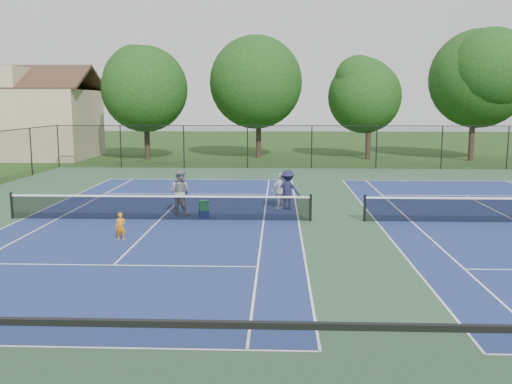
{
  "coord_description": "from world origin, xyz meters",
  "views": [
    {
      "loc": [
        -2.32,
        -21.95,
        4.61
      ],
      "look_at": [
        -3.15,
        -1.0,
        1.3
      ],
      "focal_mm": 40.0,
      "sensor_mm": 36.0,
      "label": 1
    }
  ],
  "objects_px": {
    "tree_back_c": "(370,91)",
    "ball_hopper": "(204,206)",
    "child_player": "(121,227)",
    "bystander_a": "(281,191)",
    "tree_back_a": "(145,84)",
    "clapboard_house": "(30,121)",
    "tree_back_d": "(475,74)",
    "ball_crate": "(204,214)",
    "instructor": "(180,192)",
    "bystander_b": "(288,190)",
    "tree_back_b": "(259,78)"
  },
  "relations": [
    {
      "from": "tree_back_c",
      "to": "ball_hopper",
      "type": "height_order",
      "value": "tree_back_c"
    },
    {
      "from": "child_player",
      "to": "ball_hopper",
      "type": "height_order",
      "value": "child_player"
    },
    {
      "from": "child_player",
      "to": "bystander_a",
      "type": "xyz_separation_m",
      "value": [
        5.4,
        5.95,
        0.32
      ]
    },
    {
      "from": "tree_back_a",
      "to": "clapboard_house",
      "type": "xyz_separation_m",
      "value": [
        -10.0,
        1.0,
        -2.95
      ]
    },
    {
      "from": "tree_back_d",
      "to": "clapboard_house",
      "type": "distance_m",
      "value": 36.21
    },
    {
      "from": "tree_back_d",
      "to": "bystander_a",
      "type": "xyz_separation_m",
      "value": [
        -15.21,
        -21.46,
        -6.03
      ]
    },
    {
      "from": "tree_back_c",
      "to": "bystander_a",
      "type": "bearing_deg",
      "value": -107.81
    },
    {
      "from": "ball_crate",
      "to": "tree_back_d",
      "type": "bearing_deg",
      "value": 52.15
    },
    {
      "from": "bystander_a",
      "to": "ball_hopper",
      "type": "distance_m",
      "value": 3.75
    },
    {
      "from": "instructor",
      "to": "ball_crate",
      "type": "height_order",
      "value": "instructor"
    },
    {
      "from": "tree_back_c",
      "to": "clapboard_house",
      "type": "distance_m",
      "value": 28.1
    },
    {
      "from": "tree_back_a",
      "to": "clapboard_house",
      "type": "relative_size",
      "value": 0.85
    },
    {
      "from": "tree_back_c",
      "to": "ball_hopper",
      "type": "relative_size",
      "value": 21.0
    },
    {
      "from": "ball_crate",
      "to": "ball_hopper",
      "type": "distance_m",
      "value": 0.35
    },
    {
      "from": "bystander_b",
      "to": "ball_hopper",
      "type": "height_order",
      "value": "bystander_b"
    },
    {
      "from": "bystander_a",
      "to": "tree_back_a",
      "type": "bearing_deg",
      "value": -91.96
    },
    {
      "from": "tree_back_b",
      "to": "child_player",
      "type": "bearing_deg",
      "value": -97.0
    },
    {
      "from": "child_player",
      "to": "bystander_b",
      "type": "xyz_separation_m",
      "value": [
        5.71,
        5.85,
        0.39
      ]
    },
    {
      "from": "tree_back_a",
      "to": "instructor",
      "type": "bearing_deg",
      "value": -73.88
    },
    {
      "from": "tree_back_b",
      "to": "bystander_b",
      "type": "relative_size",
      "value": 5.82
    },
    {
      "from": "bystander_b",
      "to": "tree_back_a",
      "type": "bearing_deg",
      "value": -45.69
    },
    {
      "from": "tree_back_b",
      "to": "child_player",
      "type": "relative_size",
      "value": 10.61
    },
    {
      "from": "clapboard_house",
      "to": "ball_crate",
      "type": "distance_m",
      "value": 30.41
    },
    {
      "from": "tree_back_b",
      "to": "tree_back_d",
      "type": "height_order",
      "value": "tree_back_d"
    },
    {
      "from": "ball_crate",
      "to": "bystander_b",
      "type": "bearing_deg",
      "value": 30.42
    },
    {
      "from": "tree_back_a",
      "to": "tree_back_d",
      "type": "height_order",
      "value": "tree_back_d"
    },
    {
      "from": "tree_back_a",
      "to": "ball_hopper",
      "type": "height_order",
      "value": "tree_back_a"
    },
    {
      "from": "child_player",
      "to": "ball_crate",
      "type": "distance_m",
      "value": 4.5
    },
    {
      "from": "child_player",
      "to": "tree_back_d",
      "type": "bearing_deg",
      "value": 52.91
    },
    {
      "from": "tree_back_a",
      "to": "tree_back_d",
      "type": "relative_size",
      "value": 0.88
    },
    {
      "from": "clapboard_house",
      "to": "tree_back_d",
      "type": "bearing_deg",
      "value": -1.59
    },
    {
      "from": "tree_back_b",
      "to": "ball_hopper",
      "type": "bearing_deg",
      "value": -92.93
    },
    {
      "from": "tree_back_d",
      "to": "ball_hopper",
      "type": "distance_m",
      "value": 30.5
    },
    {
      "from": "tree_back_c",
      "to": "instructor",
      "type": "height_order",
      "value": "tree_back_c"
    },
    {
      "from": "bystander_b",
      "to": "clapboard_house",
      "type": "bearing_deg",
      "value": -29.84
    },
    {
      "from": "tree_back_a",
      "to": "tree_back_d",
      "type": "distance_m",
      "value": 26.01
    },
    {
      "from": "child_player",
      "to": "clapboard_house",
      "type": "bearing_deg",
      "value": 118.29
    },
    {
      "from": "tree_back_a",
      "to": "child_player",
      "type": "relative_size",
      "value": 9.68
    },
    {
      "from": "tree_back_b",
      "to": "ball_crate",
      "type": "height_order",
      "value": "tree_back_b"
    },
    {
      "from": "instructor",
      "to": "ball_hopper",
      "type": "relative_size",
      "value": 4.76
    },
    {
      "from": "clapboard_house",
      "to": "ball_hopper",
      "type": "bearing_deg",
      "value": -54.23
    },
    {
      "from": "tree_back_a",
      "to": "clapboard_house",
      "type": "height_order",
      "value": "tree_back_a"
    },
    {
      "from": "tree_back_d",
      "to": "clapboard_house",
      "type": "bearing_deg",
      "value": 178.41
    },
    {
      "from": "ball_crate",
      "to": "ball_hopper",
      "type": "relative_size",
      "value": 1.02
    },
    {
      "from": "clapboard_house",
      "to": "ball_hopper",
      "type": "distance_m",
      "value": 30.38
    },
    {
      "from": "tree_back_d",
      "to": "clapboard_house",
      "type": "relative_size",
      "value": 0.96
    },
    {
      "from": "tree_back_a",
      "to": "tree_back_c",
      "type": "bearing_deg",
      "value": 3.18
    },
    {
      "from": "ball_hopper",
      "to": "tree_back_c",
      "type": "bearing_deg",
      "value": 67.23
    },
    {
      "from": "instructor",
      "to": "bystander_a",
      "type": "distance_m",
      "value": 4.42
    },
    {
      "from": "tree_back_c",
      "to": "tree_back_d",
      "type": "xyz_separation_m",
      "value": [
        8.0,
        -1.0,
        1.34
      ]
    }
  ]
}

